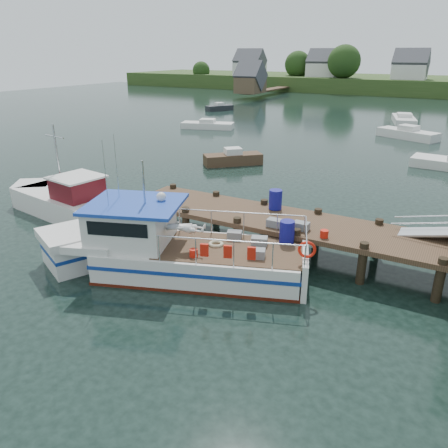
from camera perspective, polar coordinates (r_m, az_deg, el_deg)
The scene contains 10 objects.
ground_plane at distance 18.93m, azimuth 4.87°, elevation -2.75°, with size 160.00×160.00×0.00m, color black.
far_shore at distance 98.55m, azimuth 26.30°, elevation 16.20°, with size 140.00×42.55×9.22m.
dock at distance 16.73m, azimuth 25.83°, elevation 0.02°, with size 16.60×3.00×4.78m.
lobster_boat at distance 16.40m, azimuth -7.51°, elevation -3.33°, with size 10.30×5.91×5.07m.
work_boat at distance 23.54m, azimuth -19.64°, elevation 2.86°, with size 8.67×3.68×4.53m.
moored_rowboat at distance 32.48m, azimuth 1.18°, elevation 8.57°, with size 4.03×3.97×1.23m.
moored_a at distance 48.42m, azimuth -2.15°, elevation 12.80°, with size 5.88×3.50×1.03m.
moored_b at distance 46.13m, azimuth 22.88°, elevation 10.83°, with size 5.97×4.06×1.25m.
moored_d at distance 56.43m, azimuth 22.43°, elevation 12.53°, with size 3.70×6.88×1.11m.
moored_e at distance 63.87m, azimuth -0.60°, elevation 14.97°, with size 3.11×4.05×1.08m.
Camera 1 is at (7.01, -15.77, 7.78)m, focal length 35.00 mm.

